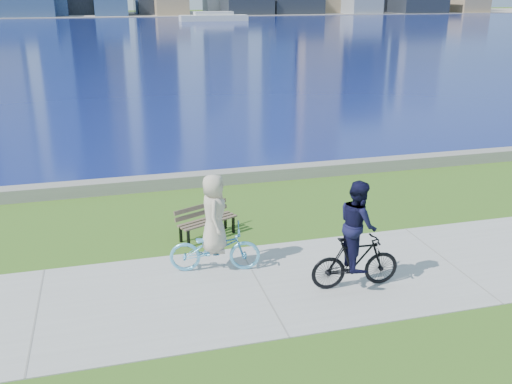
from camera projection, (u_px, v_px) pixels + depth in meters
ground at (260, 287)px, 10.76m from camera, size 320.00×320.00×0.00m
concrete_path at (260, 286)px, 10.75m from camera, size 80.00×3.50×0.02m
seawall at (203, 179)px, 16.34m from camera, size 90.00×0.50×0.35m
bay_water at (118, 32)px, 76.30m from camera, size 320.00×131.00×0.01m
far_shore at (108, 15)px, 129.09m from camera, size 320.00×30.00×0.12m
ferry_far at (213, 17)px, 102.89m from camera, size 12.16×3.47×1.65m
park_bench at (205, 218)px, 12.82m from camera, size 1.47×1.00×0.72m
cyclist_woman at (214, 236)px, 11.13m from camera, size 0.96×1.88×1.99m
cyclist_man at (357, 244)px, 10.44m from camera, size 0.67×1.71×2.09m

